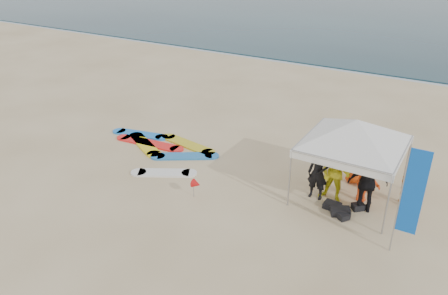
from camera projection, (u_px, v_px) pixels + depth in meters
ground at (177, 216)px, 12.88m from camera, size 120.00×120.00×0.00m
shoreline_foam at (352, 70)px, 26.95m from camera, size 160.00×1.20×0.01m
person_black_a at (318, 173)px, 13.45m from camera, size 0.65×0.44×1.76m
person_yellow at (335, 174)px, 13.25m from camera, size 1.00×0.82×1.92m
person_orange_a at (364, 178)px, 13.36m from camera, size 1.03×0.60×1.57m
person_black_b at (368, 183)px, 12.75m from camera, size 1.22×0.84×1.93m
person_orange_b at (358, 160)px, 14.34m from camera, size 0.94×0.75×1.69m
person_seated at (405, 189)px, 13.27m from camera, size 0.68×0.99×1.03m
canopy_tent at (357, 120)px, 12.72m from camera, size 4.00×4.00×3.01m
feather_flag at (412, 194)px, 10.58m from camera, size 0.53×0.04×3.11m
marker_pennant at (197, 184)px, 13.59m from camera, size 0.28×0.28×0.64m
gear_pile at (341, 210)px, 13.02m from camera, size 1.18×1.13×0.22m
surfboard_spread at (161, 148)px, 16.97m from camera, size 4.81×3.44×0.07m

